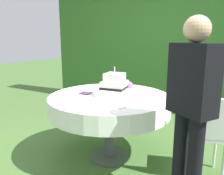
{
  "coord_description": "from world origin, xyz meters",
  "views": [
    {
      "loc": [
        1.3,
        -2.22,
        1.44
      ],
      "look_at": [
        0.03,
        0.0,
        0.88
      ],
      "focal_mm": 36.69,
      "sensor_mm": 36.0,
      "label": 1
    }
  ],
  "objects_px": {
    "serving_plate_far": "(118,87)",
    "napkin_stack": "(86,93)",
    "wedding_cake": "(115,87)",
    "cake_table": "(110,104)",
    "serving_plate_near": "(120,106)",
    "serving_plate_left": "(142,91)",
    "garden_chair": "(207,130)",
    "standing_person": "(191,104)"
  },
  "relations": [
    {
      "from": "serving_plate_far",
      "to": "garden_chair",
      "type": "height_order",
      "value": "garden_chair"
    },
    {
      "from": "cake_table",
      "to": "wedding_cake",
      "type": "bearing_deg",
      "value": 6.0
    },
    {
      "from": "serving_plate_left",
      "to": "napkin_stack",
      "type": "height_order",
      "value": "napkin_stack"
    },
    {
      "from": "cake_table",
      "to": "napkin_stack",
      "type": "bearing_deg",
      "value": -167.87
    },
    {
      "from": "garden_chair",
      "to": "standing_person",
      "type": "height_order",
      "value": "standing_person"
    },
    {
      "from": "wedding_cake",
      "to": "serving_plate_far",
      "type": "relative_size",
      "value": 3.18
    },
    {
      "from": "wedding_cake",
      "to": "serving_plate_near",
      "type": "bearing_deg",
      "value": -55.02
    },
    {
      "from": "cake_table",
      "to": "napkin_stack",
      "type": "distance_m",
      "value": 0.32
    },
    {
      "from": "wedding_cake",
      "to": "standing_person",
      "type": "height_order",
      "value": "standing_person"
    },
    {
      "from": "cake_table",
      "to": "serving_plate_near",
      "type": "xyz_separation_m",
      "value": [
        0.31,
        -0.33,
        0.11
      ]
    },
    {
      "from": "serving_plate_near",
      "to": "napkin_stack",
      "type": "bearing_deg",
      "value": 156.15
    },
    {
      "from": "wedding_cake",
      "to": "serving_plate_left",
      "type": "xyz_separation_m",
      "value": [
        0.18,
        0.35,
        -0.1
      ]
    },
    {
      "from": "cake_table",
      "to": "serving_plate_near",
      "type": "bearing_deg",
      "value": -47.08
    },
    {
      "from": "standing_person",
      "to": "serving_plate_near",
      "type": "bearing_deg",
      "value": 171.85
    },
    {
      "from": "wedding_cake",
      "to": "garden_chair",
      "type": "height_order",
      "value": "wedding_cake"
    },
    {
      "from": "serving_plate_near",
      "to": "garden_chair",
      "type": "bearing_deg",
      "value": 29.14
    },
    {
      "from": "serving_plate_near",
      "to": "serving_plate_far",
      "type": "distance_m",
      "value": 0.88
    },
    {
      "from": "serving_plate_near",
      "to": "standing_person",
      "type": "height_order",
      "value": "standing_person"
    },
    {
      "from": "cake_table",
      "to": "wedding_cake",
      "type": "xyz_separation_m",
      "value": [
        0.07,
        0.01,
        0.21
      ]
    },
    {
      "from": "cake_table",
      "to": "standing_person",
      "type": "distance_m",
      "value": 1.11
    },
    {
      "from": "serving_plate_far",
      "to": "cake_table",
      "type": "bearing_deg",
      "value": -73.52
    },
    {
      "from": "wedding_cake",
      "to": "garden_chair",
      "type": "bearing_deg",
      "value": 5.12
    },
    {
      "from": "serving_plate_near",
      "to": "napkin_stack",
      "type": "height_order",
      "value": "napkin_stack"
    },
    {
      "from": "serving_plate_near",
      "to": "standing_person",
      "type": "bearing_deg",
      "value": -8.15
    },
    {
      "from": "serving_plate_far",
      "to": "napkin_stack",
      "type": "height_order",
      "value": "napkin_stack"
    },
    {
      "from": "cake_table",
      "to": "serving_plate_far",
      "type": "xyz_separation_m",
      "value": [
        -0.13,
        0.44,
        0.11
      ]
    },
    {
      "from": "serving_plate_near",
      "to": "serving_plate_left",
      "type": "xyz_separation_m",
      "value": [
        -0.05,
        0.68,
        0.0
      ]
    },
    {
      "from": "napkin_stack",
      "to": "standing_person",
      "type": "distance_m",
      "value": 1.35
    },
    {
      "from": "serving_plate_near",
      "to": "serving_plate_left",
      "type": "height_order",
      "value": "same"
    },
    {
      "from": "wedding_cake",
      "to": "napkin_stack",
      "type": "distance_m",
      "value": 0.39
    },
    {
      "from": "serving_plate_far",
      "to": "standing_person",
      "type": "relative_size",
      "value": 0.07
    },
    {
      "from": "wedding_cake",
      "to": "serving_plate_near",
      "type": "height_order",
      "value": "wedding_cake"
    },
    {
      "from": "wedding_cake",
      "to": "napkin_stack",
      "type": "bearing_deg",
      "value": -169.04
    },
    {
      "from": "serving_plate_far",
      "to": "serving_plate_left",
      "type": "relative_size",
      "value": 0.95
    },
    {
      "from": "garden_chair",
      "to": "serving_plate_far",
      "type": "bearing_deg",
      "value": 164.25
    },
    {
      "from": "garden_chair",
      "to": "serving_plate_left",
      "type": "bearing_deg",
      "value": 162.55
    },
    {
      "from": "serving_plate_near",
      "to": "garden_chair",
      "type": "relative_size",
      "value": 0.15
    },
    {
      "from": "serving_plate_left",
      "to": "standing_person",
      "type": "height_order",
      "value": "standing_person"
    },
    {
      "from": "wedding_cake",
      "to": "napkin_stack",
      "type": "height_order",
      "value": "wedding_cake"
    },
    {
      "from": "garden_chair",
      "to": "standing_person",
      "type": "relative_size",
      "value": 0.56
    },
    {
      "from": "garden_chair",
      "to": "cake_table",
      "type": "bearing_deg",
      "value": -174.82
    },
    {
      "from": "serving_plate_near",
      "to": "serving_plate_left",
      "type": "distance_m",
      "value": 0.69
    }
  ]
}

